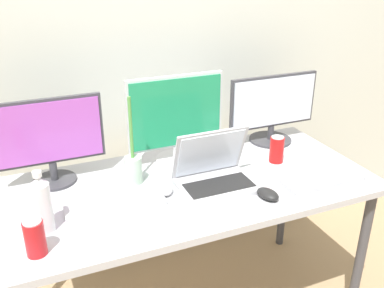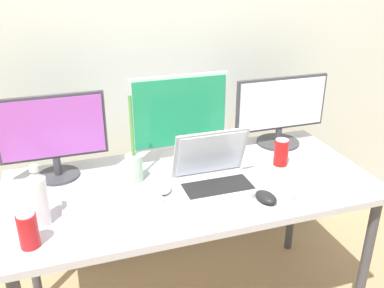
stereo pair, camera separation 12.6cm
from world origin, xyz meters
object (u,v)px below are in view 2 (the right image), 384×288
Objects in this scene: keyboard_main at (324,184)px; keyboard_aux at (112,200)px; soda_can_near_keyboard at (281,152)px; work_desk at (192,196)px; bamboo_vase at (134,165)px; soda_can_by_laptop at (28,230)px; water_bottle at (38,198)px; monitor_left at (53,134)px; monitor_right at (281,110)px; monitor_center at (180,117)px; mouse_by_laptop at (266,197)px; mouse_by_keyboard at (163,188)px; laptop_silver at (214,174)px.

keyboard_aux is at bearing 170.46° from keyboard_main.
keyboard_aux is 0.80m from soda_can_near_keyboard.
bamboo_vase reaches higher than work_desk.
soda_can_by_laptop is (-1.17, -0.04, 0.05)m from keyboard_main.
water_bottle reaches higher than soda_can_by_laptop.
keyboard_main is 0.94× the size of bamboo_vase.
monitor_left reaches higher than keyboard_aux.
monitor_right is 1.31m from soda_can_by_laptop.
monitor_right is at bearing 2.60° from monitor_center.
mouse_by_laptop is at bearing -128.34° from soda_can_near_keyboard.
mouse_by_keyboard is at bearing -33.45° from monitor_left.
bamboo_vase reaches higher than keyboard_aux.
work_desk is 15.03× the size of mouse_by_laptop.
keyboard_main is 1.54× the size of water_bottle.
work_desk is 0.34m from mouse_by_laptop.
work_desk is 4.87× the size of laptop_silver.
monitor_center is 1.93× the size of water_bottle.
water_bottle is 1.86× the size of soda_can_by_laptop.
soda_can_near_keyboard is at bearing 20.39° from mouse_by_keyboard.
monitor_right reaches higher than water_bottle.
keyboard_main reaches higher than work_desk.
laptop_silver is (0.62, -0.29, -0.15)m from monitor_left.
keyboard_main is at bearing -1.00° from mouse_by_keyboard.
keyboard_aux is 3.04× the size of soda_can_by_laptop.
monitor_left reaches higher than work_desk.
soda_can_by_laptop is at bearing -103.00° from monitor_left.
monitor_center is 4.43× the size of mouse_by_keyboard.
mouse_by_keyboard is 0.58m from soda_can_near_keyboard.
soda_can_by_laptop is at bearing -144.70° from monitor_center.
monitor_left is 0.39m from keyboard_aux.
keyboard_main is at bearing -21.96° from bamboo_vase.
work_desk is at bearing -22.56° from bamboo_vase.
keyboard_main is 1.17m from soda_can_by_laptop.
monitor_center reaches higher than keyboard_aux.
soda_can_by_laptop is at bearing -165.75° from soda_can_near_keyboard.
work_desk is 6.63× the size of water_bottle.
monitor_left is 0.70m from laptop_silver.
monitor_right is 4.72× the size of mouse_by_keyboard.
soda_can_near_keyboard is (0.36, 0.09, 0.01)m from laptop_silver.
laptop_silver reaches higher than soda_can_by_laptop.
work_desk is 4.32× the size of keyboard_main.
monitor_right is 2.06× the size of water_bottle.
monitor_center is 4.38× the size of mouse_by_laptop.
soda_can_by_laptop is at bearing 167.32° from mouse_by_laptop.
soda_can_near_keyboard is (-0.11, -0.22, -0.12)m from monitor_right.
keyboard_main is at bearing -18.96° from laptop_silver.
soda_can_near_keyboard is 0.33× the size of bamboo_vase.
monitor_center reaches higher than mouse_by_laptop.
mouse_by_keyboard is (-0.21, 0.02, -0.04)m from laptop_silver.
monitor_left is at bearing 158.08° from keyboard_main.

